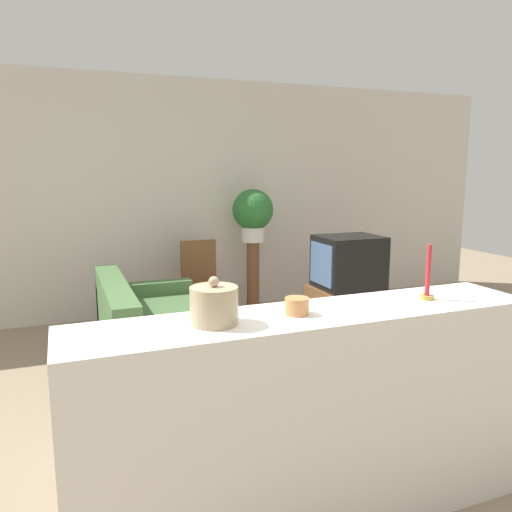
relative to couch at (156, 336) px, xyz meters
The scene contains 12 objects.
ground_plane 1.81m from the couch, 78.79° to the right, with size 14.00×14.00×0.00m, color gray.
wall_back 2.02m from the couch, 78.30° to the left, with size 9.00×0.06×2.70m.
couch is the anchor object (origin of this frame).
tv_stand 2.08m from the couch, ahead, with size 0.73×0.55×0.46m.
television 2.12m from the couch, ahead, with size 0.65×0.53×0.54m.
wooden_chair 1.31m from the couch, 57.14° to the left, with size 0.44×0.44×0.91m.
plant_stand 1.81m from the couch, 41.67° to the left, with size 0.15×0.15×0.86m.
potted_plant 2.02m from the couch, 41.67° to the left, with size 0.47×0.47×0.60m.
foreground_counter 2.18m from the couch, 80.76° to the right, with size 2.22×0.44×1.04m.
decorative_bowl 2.30m from the couch, 93.14° to the right, with size 0.20×0.20×0.20m.
candle_jar 2.29m from the couch, 82.92° to the right, with size 0.11×0.11×0.08m.
candlestick 2.50m from the couch, 65.30° to the right, with size 0.07×0.07×0.27m.
Camera 1 is at (-1.04, -2.31, 1.68)m, focal length 35.00 mm.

